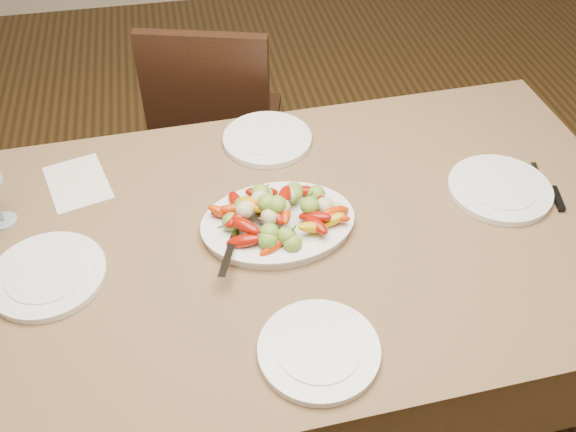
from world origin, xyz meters
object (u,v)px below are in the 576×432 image
(plate_right, at_px, (500,189))
(plate_far, at_px, (267,139))
(plate_left, at_px, (48,276))
(plate_near, at_px, (319,351))
(dining_table, at_px, (288,325))
(serving_platter, at_px, (278,225))
(chair_far, at_px, (220,125))

(plate_right, bearing_deg, plate_far, 149.52)
(plate_left, relative_size, plate_near, 1.05)
(dining_table, relative_size, plate_right, 6.72)
(dining_table, distance_m, plate_left, 0.70)
(plate_far, bearing_deg, serving_platter, -95.43)
(plate_right, bearing_deg, chair_far, 128.48)
(plate_far, relative_size, plate_near, 1.00)
(chair_far, xyz_separation_m, plate_near, (0.08, -1.25, 0.29))
(plate_right, distance_m, plate_far, 0.66)
(serving_platter, bearing_deg, dining_table, -50.20)
(serving_platter, height_order, plate_left, serving_platter)
(dining_table, distance_m, plate_far, 0.55)
(plate_far, bearing_deg, plate_near, -91.40)
(dining_table, xyz_separation_m, chair_far, (-0.09, 0.89, 0.10))
(plate_left, bearing_deg, serving_platter, 6.09)
(plate_left, height_order, plate_far, same)
(chair_far, bearing_deg, dining_table, 111.40)
(serving_platter, bearing_deg, chair_far, 94.27)
(chair_far, xyz_separation_m, plate_left, (-0.49, -0.92, 0.29))
(dining_table, bearing_deg, serving_platter, 129.80)
(serving_platter, relative_size, plate_left, 1.38)
(chair_far, height_order, plate_left, chair_far)
(plate_left, height_order, plate_right, same)
(serving_platter, bearing_deg, plate_far, 84.57)
(plate_right, relative_size, plate_near, 1.06)
(plate_left, bearing_deg, chair_far, 61.99)
(chair_far, relative_size, plate_right, 3.47)
(dining_table, bearing_deg, plate_right, 4.55)
(plate_left, xyz_separation_m, plate_near, (0.57, -0.32, 0.00))
(dining_table, distance_m, plate_right, 0.70)
(plate_left, bearing_deg, plate_right, 4.01)
(dining_table, height_order, serving_platter, serving_platter)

